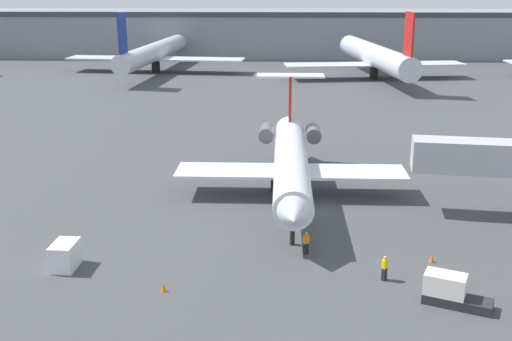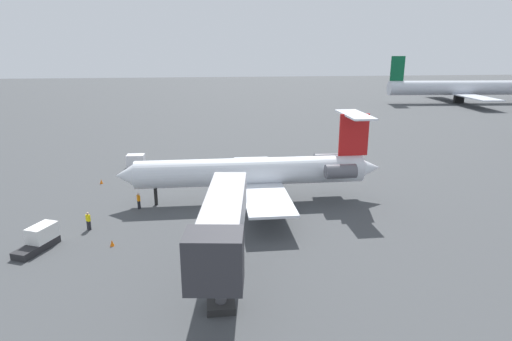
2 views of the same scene
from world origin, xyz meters
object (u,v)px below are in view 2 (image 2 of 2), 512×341
Objects in this scene: ground_crew_loader at (139,201)px; traffic_cone_mid at (101,181)px; parked_airliner_west_end at (460,88)px; traffic_cone_near at (112,243)px; baggage_tug_lead at (40,239)px; jet_bridge at (222,227)px; cargo_container_uld at (136,161)px; ground_crew_marshaller at (88,221)px; regional_jet at (258,171)px.

traffic_cone_mid is (-9.11, -5.81, -0.58)m from ground_crew_loader.
parked_airliner_west_end reaches higher than ground_crew_loader.
baggage_tug_lead is at bearing -92.92° from traffic_cone_near.
traffic_cone_near is (8.60, -1.02, -0.58)m from ground_crew_loader.
cargo_container_uld is at bearing -162.09° from jet_bridge.
baggage_tug_lead is 24.93m from cargo_container_uld.
baggage_tug_lead is at bearing -119.74° from jet_bridge.
ground_crew_marshaller reaches higher than traffic_cone_mid.
ground_crew_marshaller is at bearing -135.21° from jet_bridge.
baggage_tug_lead is 7.68× the size of traffic_cone_near.
traffic_cone_near is 18.35m from traffic_cone_mid.
traffic_cone_near is 119.17m from parked_airliner_west_end.
jet_bridge reaches higher than traffic_cone_near.
baggage_tug_lead is at bearing -41.64° from ground_crew_marshaller.
regional_jet is 16.77× the size of ground_crew_marshaller.
ground_crew_loader is 10.83m from traffic_cone_mid.
baggage_tug_lead is at bearing -9.59° from cargo_container_uld.
cargo_container_uld is at bearing 156.40° from traffic_cone_mid.
ground_crew_marshaller is 4.57m from baggage_tug_lead.
jet_bridge reaches higher than baggage_tug_lead.
cargo_container_uld is (-24.58, 4.15, 0.06)m from baggage_tug_lead.
cargo_container_uld is (-15.42, -15.20, -2.50)m from regional_jet.
regional_jet is at bearing 165.63° from jet_bridge.
baggage_tug_lead is 123.07m from parked_airliner_west_end.
traffic_cone_mid is at bearing -164.85° from traffic_cone_near.
baggage_tug_lead is (9.16, -19.35, -2.56)m from regional_jet.
parked_airliner_west_end is (-76.91, 81.88, 3.53)m from ground_crew_loader.
regional_jet is at bearing 109.40° from ground_crew_marshaller.
parked_airliner_west_end is at bearing 133.84° from baggage_tug_lead.
jet_bridge is at bearing -38.26° from parked_airliner_west_end.
regional_jet is 18.26m from jet_bridge.
ground_crew_marshaller is 3.07× the size of traffic_cone_near.
traffic_cone_near is 0.01× the size of parked_airliner_west_end.
traffic_cone_near is at bearing 36.90° from ground_crew_marshaller.
cargo_container_uld is 4.41× the size of traffic_cone_mid.
ground_crew_marshaller is 0.04× the size of parked_airliner_west_end.
jet_bridge reaches higher than ground_crew_loader.
jet_bridge is 17.55m from baggage_tug_lead.
ground_crew_loader is 10.75m from baggage_tug_lead.
ground_crew_loader is at bearing -86.07° from regional_jet.
parked_airliner_west_end reaches higher than traffic_cone_mid.
ground_crew_loader reaches higher than traffic_cone_near.
cargo_container_uld is (-33.06, -10.68, -3.95)m from jet_bridge.
cargo_container_uld is (-16.28, -2.68, 0.04)m from ground_crew_loader.
baggage_tug_lead is at bearing -64.67° from regional_jet.
jet_bridge is 0.33× the size of parked_airliner_west_end.
ground_crew_marshaller reaches higher than traffic_cone_near.
regional_jet is at bearing 93.93° from ground_crew_loader.
jet_bridge is 34.96m from cargo_container_uld.
ground_crew_loader is 8.68m from traffic_cone_near.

